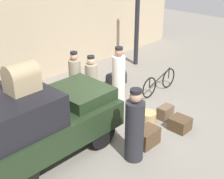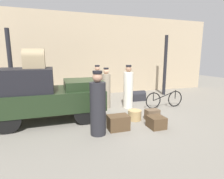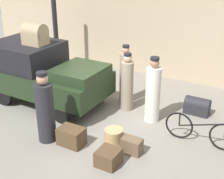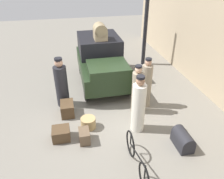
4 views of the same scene
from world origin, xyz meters
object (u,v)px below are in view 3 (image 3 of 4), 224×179
(truck, at_px, (43,71))
(trunk_barrel_dark, at_px, (197,106))
(wicker_basket, at_px, (114,136))
(porter_carrying_trunk, at_px, (127,84))
(conductor_in_dark_uniform, at_px, (153,92))
(bicycle, at_px, (201,131))
(trunk_umber_medium, at_px, (108,157))
(trunk_large_brown, at_px, (132,146))
(trunk_on_truck_roof, at_px, (35,34))
(trunk_wicker_pale, at_px, (71,136))
(porter_lifting_near_truck, at_px, (45,110))
(porter_standing_middle, at_px, (125,76))

(truck, bearing_deg, trunk_barrel_dark, 19.29)
(wicker_basket, distance_m, porter_carrying_trunk, 1.89)
(wicker_basket, relative_size, conductor_in_dark_uniform, 0.25)
(truck, xyz_separation_m, bicycle, (4.83, 0.02, -0.62))
(trunk_umber_medium, height_order, trunk_large_brown, trunk_large_brown)
(porter_carrying_trunk, bearing_deg, trunk_on_truck_roof, -163.86)
(trunk_large_brown, height_order, trunk_wicker_pale, trunk_wicker_pale)
(bicycle, relative_size, porter_lifting_near_truck, 1.00)
(conductor_in_dark_uniform, bearing_deg, truck, -171.28)
(wicker_basket, bearing_deg, bicycle, 27.57)
(wicker_basket, height_order, porter_carrying_trunk, porter_carrying_trunk)
(porter_lifting_near_truck, distance_m, conductor_in_dark_uniform, 2.86)
(porter_standing_middle, bearing_deg, conductor_in_dark_uniform, -29.49)
(porter_standing_middle, relative_size, trunk_on_truck_roof, 2.78)
(bicycle, distance_m, porter_lifting_near_truck, 3.76)
(porter_standing_middle, bearing_deg, wicker_basket, -69.41)
(trunk_on_truck_roof, bearing_deg, porter_carrying_trunk, 16.14)
(bicycle, xyz_separation_m, porter_lifting_near_truck, (-3.33, -1.69, 0.45))
(conductor_in_dark_uniform, bearing_deg, trunk_umber_medium, -90.98)
(trunk_wicker_pale, xyz_separation_m, trunk_on_truck_roof, (-2.33, 1.55, 1.87))
(porter_carrying_trunk, relative_size, trunk_large_brown, 3.68)
(porter_lifting_near_truck, height_order, conductor_in_dark_uniform, conductor_in_dark_uniform)
(bicycle, xyz_separation_m, porter_carrying_trunk, (-2.38, 0.74, 0.43))
(truck, xyz_separation_m, trunk_large_brown, (3.56, -1.13, -0.79))
(trunk_on_truck_roof, bearing_deg, porter_lifting_near_truck, -44.70)
(conductor_in_dark_uniform, xyz_separation_m, porter_carrying_trunk, (-0.90, 0.25, -0.05))
(bicycle, relative_size, trunk_barrel_dark, 2.56)
(bicycle, bearing_deg, trunk_on_truck_roof, -179.79)
(bicycle, height_order, trunk_umber_medium, bicycle)
(bicycle, distance_m, trunk_barrel_dark, 1.59)
(wicker_basket, relative_size, trunk_on_truck_roof, 0.71)
(conductor_in_dark_uniform, xyz_separation_m, trunk_barrel_dark, (0.98, 1.00, -0.60))
(truck, height_order, trunk_umber_medium, truck)
(porter_lifting_near_truck, relative_size, trunk_barrel_dark, 2.57)
(trunk_barrel_dark, bearing_deg, trunk_large_brown, -106.25)
(bicycle, height_order, trunk_barrel_dark, bicycle)
(truck, distance_m, trunk_large_brown, 3.82)
(trunk_wicker_pale, bearing_deg, wicker_basket, 36.04)
(trunk_barrel_dark, bearing_deg, porter_standing_middle, -171.09)
(wicker_basket, distance_m, trunk_wicker_pale, 1.02)
(bicycle, distance_m, trunk_umber_medium, 2.36)
(conductor_in_dark_uniform, bearing_deg, porter_standing_middle, 150.51)
(bicycle, bearing_deg, trunk_wicker_pale, -149.65)
(wicker_basket, height_order, trunk_barrel_dark, trunk_barrel_dark)
(conductor_in_dark_uniform, xyz_separation_m, trunk_umber_medium, (-0.04, -2.29, -0.66))
(bicycle, relative_size, trunk_umber_medium, 3.55)
(trunk_wicker_pale, relative_size, trunk_on_truck_roof, 0.95)
(wicker_basket, relative_size, porter_carrying_trunk, 0.27)
(trunk_barrel_dark, relative_size, trunk_on_truck_roof, 1.08)
(trunk_barrel_dark, bearing_deg, wicker_basket, -118.73)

